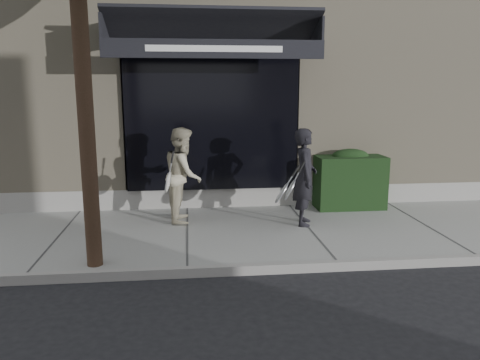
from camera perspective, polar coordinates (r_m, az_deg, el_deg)
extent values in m
plane|color=black|center=(7.90, 8.35, -6.60)|extent=(80.00, 80.00, 0.00)
cube|color=gray|center=(7.88, 8.36, -6.19)|extent=(20.00, 3.00, 0.12)
cube|color=gray|center=(6.47, 11.84, -10.16)|extent=(20.00, 0.10, 0.14)
cube|color=tan|center=(12.42, 2.81, 12.85)|extent=(14.00, 7.00, 5.50)
cube|color=gray|center=(9.42, 5.81, -2.02)|extent=(14.02, 0.42, 0.50)
cube|color=black|center=(8.85, -3.40, 7.32)|extent=(3.20, 0.30, 2.60)
cube|color=gray|center=(9.06, -13.69, 7.12)|extent=(0.08, 0.40, 2.60)
cube|color=gray|center=(9.21, 6.62, 7.42)|extent=(0.08, 0.40, 2.60)
cube|color=gray|center=(9.00, -3.56, 15.92)|extent=(3.36, 0.40, 0.12)
cube|color=black|center=(8.33, -3.34, 18.10)|extent=(3.60, 1.03, 0.55)
cube|color=black|center=(7.80, -3.10, 15.69)|extent=(3.60, 0.05, 0.30)
cube|color=white|center=(7.77, -3.09, 15.71)|extent=(2.20, 0.01, 0.10)
cube|color=black|center=(8.42, -16.09, 17.07)|extent=(0.04, 1.00, 0.45)
cube|color=black|center=(8.61, 9.16, 17.23)|extent=(0.04, 1.00, 0.45)
cube|color=black|center=(9.22, 13.15, -0.20)|extent=(1.30, 0.70, 1.00)
ellipsoid|color=black|center=(9.13, 13.29, 2.87)|extent=(0.71, 0.38, 0.27)
cylinder|color=black|center=(6.10, -18.50, 10.62)|extent=(0.20, 0.20, 4.80)
imported|color=black|center=(7.87, 7.91, 0.36)|extent=(0.51, 0.66, 1.63)
torus|color=silver|center=(7.62, 6.10, -1.20)|extent=(0.20, 0.32, 0.28)
cylinder|color=silver|center=(7.62, 6.10, -1.20)|extent=(0.16, 0.29, 0.25)
cylinder|color=silver|center=(7.62, 6.10, -1.20)|extent=(0.17, 0.05, 0.10)
cylinder|color=black|center=(7.62, 6.10, -1.20)|extent=(0.20, 0.06, 0.12)
torus|color=silver|center=(7.45, 5.09, -1.60)|extent=(0.23, 0.33, 0.27)
cylinder|color=silver|center=(7.45, 5.09, -1.60)|extent=(0.19, 0.29, 0.23)
cylinder|color=silver|center=(7.45, 5.09, -1.60)|extent=(0.17, 0.05, 0.11)
cylinder|color=black|center=(7.45, 5.09, -1.60)|extent=(0.19, 0.07, 0.13)
imported|color=#B0A78D|center=(8.07, -6.92, 0.66)|extent=(0.65, 0.82, 1.62)
torus|color=silver|center=(7.74, -8.75, -0.24)|extent=(0.14, 0.31, 0.30)
cylinder|color=silver|center=(7.74, -8.75, -0.24)|extent=(0.10, 0.28, 0.27)
cylinder|color=silver|center=(7.74, -8.75, -0.24)|extent=(0.18, 0.05, 0.06)
cylinder|color=black|center=(7.74, -8.75, -0.24)|extent=(0.20, 0.07, 0.07)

